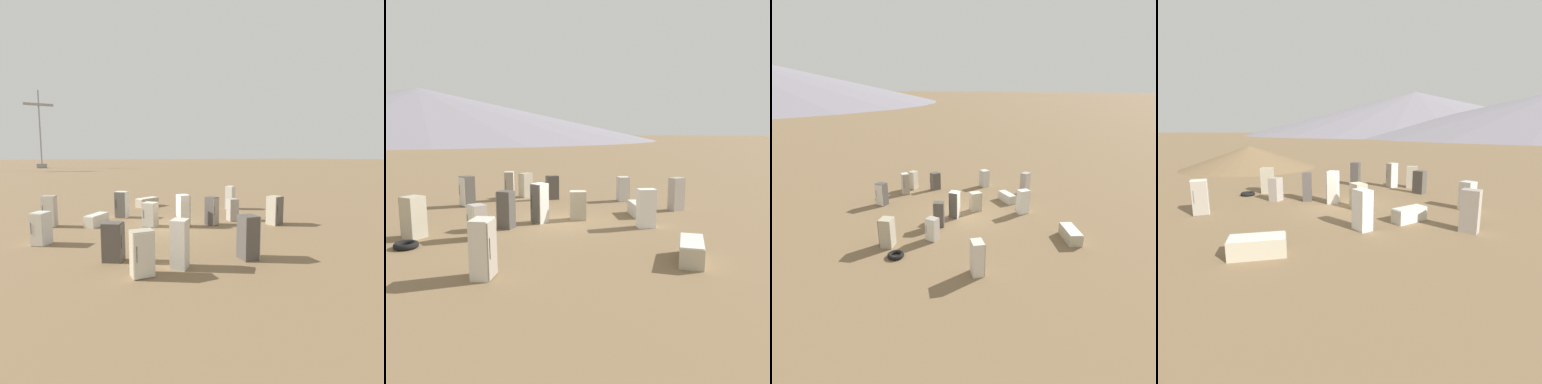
% 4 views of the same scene
% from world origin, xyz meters
% --- Properties ---
extents(ground_plane, '(1000.00, 1000.00, 0.00)m').
position_xyz_m(ground_plane, '(0.00, 0.00, 0.00)').
color(ground_plane, brown).
extents(mountain_ridge_1, '(303.82, 303.82, 39.17)m').
position_xyz_m(mountain_ridge_1, '(-14.90, 278.55, 19.58)').
color(mountain_ridge_1, gray).
rests_on(mountain_ridge_1, ground_plane).
extents(dirt_mound, '(14.74, 14.74, 2.49)m').
position_xyz_m(dirt_mound, '(-15.33, 14.09, 1.24)').
color(dirt_mound, brown).
rests_on(dirt_mound, ground_plane).
extents(discarded_fridge_0, '(0.95, 0.92, 1.79)m').
position_xyz_m(discarded_fridge_0, '(-6.32, -3.71, 0.89)').
color(discarded_fridge_0, beige).
rests_on(discarded_fridge_0, ground_plane).
extents(discarded_fridge_1, '(0.86, 0.87, 1.82)m').
position_xyz_m(discarded_fridge_1, '(1.94, 6.37, 0.91)').
color(discarded_fridge_1, beige).
rests_on(discarded_fridge_1, ground_plane).
extents(discarded_fridge_2, '(0.68, 0.67, 1.89)m').
position_xyz_m(discarded_fridge_2, '(-0.68, 0.36, 0.94)').
color(discarded_fridge_2, silver).
rests_on(discarded_fridge_2, ground_plane).
extents(discarded_fridge_3, '(0.70, 0.75, 1.76)m').
position_xyz_m(discarded_fridge_3, '(-0.94, 6.55, 0.88)').
color(discarded_fridge_3, '#4C4742').
rests_on(discarded_fridge_3, ground_plane).
extents(discarded_fridge_4, '(0.68, 0.72, 1.41)m').
position_xyz_m(discarded_fridge_4, '(-4.23, 0.07, 0.70)').
color(discarded_fridge_4, '#A89E93').
rests_on(discarded_fridge_4, ground_plane).
extents(discarded_fridge_5, '(0.91, 0.90, 1.72)m').
position_xyz_m(discarded_fridge_5, '(-5.95, 2.06, 0.86)').
color(discarded_fridge_5, '#B2A88E').
rests_on(discarded_fridge_5, ground_plane).
extents(discarded_fridge_6, '(1.60, 1.73, 0.68)m').
position_xyz_m(discarded_fridge_6, '(3.91, -2.06, 0.34)').
color(discarded_fridge_6, beige).
rests_on(discarded_fridge_6, ground_plane).
extents(discarded_fridge_7, '(0.88, 0.80, 1.82)m').
position_xyz_m(discarded_fridge_7, '(6.45, -2.88, 0.91)').
color(discarded_fridge_7, '#A89E93').
rests_on(discarded_fridge_7, ground_plane).
extents(discarded_fridge_8, '(1.02, 1.02, 1.42)m').
position_xyz_m(discarded_fridge_8, '(1.06, -0.51, 0.71)').
color(discarded_fridge_8, '#B2A88E').
rests_on(discarded_fridge_8, ground_plane).
extents(discarded_fridge_9, '(2.05, 1.58, 0.72)m').
position_xyz_m(discarded_fridge_9, '(-0.71, -7.47, 0.36)').
color(discarded_fridge_9, '#B2A88E').
rests_on(discarded_fridge_9, ground_plane).
extents(discarded_fridge_10, '(0.95, 0.87, 1.53)m').
position_xyz_m(discarded_fridge_10, '(4.04, 4.63, 0.77)').
color(discarded_fridge_10, '#4C4742').
rests_on(discarded_fridge_10, ground_plane).
extents(discarded_fridge_11, '(0.96, 0.99, 1.53)m').
position_xyz_m(discarded_fridge_11, '(6.72, 0.98, 0.76)').
color(discarded_fridge_11, silver).
rests_on(discarded_fridge_11, ground_plane).
extents(discarded_fridge_12, '(0.76, 0.83, 1.69)m').
position_xyz_m(discarded_fridge_12, '(-2.41, 0.64, 0.84)').
color(discarded_fridge_12, '#4C4742').
rests_on(discarded_fridge_12, ground_plane).
extents(discarded_fridge_13, '(0.77, 0.63, 1.60)m').
position_xyz_m(discarded_fridge_13, '(3.39, 6.56, 0.80)').
color(discarded_fridge_13, '#B2A88E').
rests_on(discarded_fridge_13, ground_plane).
extents(discarded_fridge_14, '(0.98, 0.96, 1.76)m').
position_xyz_m(discarded_fridge_14, '(2.07, -3.81, 0.88)').
color(discarded_fridge_14, white).
rests_on(discarded_fridge_14, ground_plane).
extents(scrap_tire, '(0.91, 0.91, 0.22)m').
position_xyz_m(scrap_tire, '(-6.75, 0.90, 0.11)').
color(scrap_tire, black).
rests_on(scrap_tire, ground_plane).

